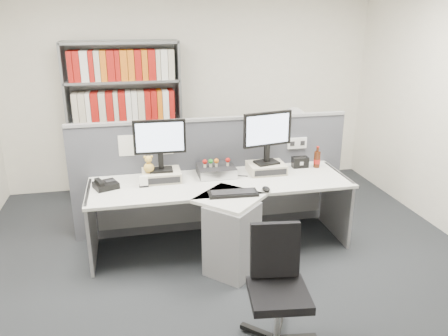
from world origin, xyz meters
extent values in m
plane|color=#2A2D32|center=(0.00, 0.00, 0.00)|extent=(5.50, 5.50, 0.00)
cube|color=white|center=(0.00, 2.75, 1.35)|extent=(5.00, 0.04, 2.70)
cube|color=#4C4D56|center=(0.00, 1.25, 0.62)|extent=(3.00, 0.05, 1.25)
cube|color=#A0A0A5|center=(0.00, 1.25, 1.26)|extent=(3.00, 0.07, 0.03)
cube|color=white|center=(0.95, 1.22, 0.95)|extent=(0.22, 0.04, 0.12)
cube|color=white|center=(-0.90, 1.22, 1.05)|extent=(0.16, 0.00, 0.22)
cube|color=white|center=(-0.50, 1.22, 1.05)|extent=(0.16, 0.00, 0.22)
cube|color=white|center=(0.70, 1.22, 1.05)|extent=(0.16, 0.00, 0.22)
cube|color=silver|center=(0.00, 0.82, 0.70)|extent=(2.60, 0.80, 0.03)
cube|color=silver|center=(0.00, 0.42, 0.70)|extent=(0.74, 0.74, 0.03)
cube|color=gray|center=(0.00, 0.30, 0.34)|extent=(0.57, 0.57, 0.69)
cube|color=gray|center=(-1.28, 0.82, 0.36)|extent=(0.03, 0.70, 0.72)
cube|color=gray|center=(1.28, 0.82, 0.36)|extent=(0.03, 0.70, 0.72)
cube|color=gray|center=(0.00, 1.18, 0.35)|extent=(2.50, 0.02, 0.45)
cube|color=beige|center=(-0.57, 0.98, 0.77)|extent=(0.38, 0.30, 0.10)
cube|color=black|center=(-0.57, 0.83, 0.77)|extent=(0.34, 0.01, 0.06)
cube|color=beige|center=(0.53, 0.98, 0.77)|extent=(0.38, 0.30, 0.10)
cube|color=black|center=(0.53, 0.83, 0.77)|extent=(0.34, 0.01, 0.06)
cube|color=black|center=(-0.57, 0.98, 0.83)|extent=(0.23, 0.17, 0.02)
cube|color=black|center=(-0.57, 0.98, 0.92)|extent=(0.05, 0.03, 0.18)
cube|color=black|center=(-0.57, 0.98, 1.17)|extent=(0.51, 0.06, 0.34)
cube|color=silver|center=(-0.57, 0.96, 1.17)|extent=(0.46, 0.02, 0.29)
cube|color=black|center=(0.53, 0.98, 0.83)|extent=(0.27, 0.22, 0.02)
cube|color=black|center=(0.53, 0.98, 0.93)|extent=(0.06, 0.04, 0.19)
cube|color=black|center=(0.53, 0.98, 1.19)|extent=(0.53, 0.15, 0.35)
cube|color=silver|center=(0.52, 0.96, 1.19)|extent=(0.47, 0.10, 0.30)
cube|color=black|center=(-0.01, 1.01, 0.77)|extent=(0.38, 0.33, 0.10)
cube|color=silver|center=(-0.01, 0.85, 0.77)|extent=(0.38, 0.01, 0.09)
cylinder|color=beige|center=(-0.13, 0.99, 0.84)|extent=(0.03, 0.03, 0.03)
sphere|color=#A5140F|center=(-0.13, 0.99, 0.88)|extent=(0.05, 0.05, 0.05)
cylinder|color=beige|center=(-0.07, 0.99, 0.84)|extent=(0.03, 0.03, 0.03)
sphere|color=#19721E|center=(-0.07, 0.99, 0.88)|extent=(0.05, 0.05, 0.05)
cylinder|color=beige|center=(-0.01, 0.99, 0.84)|extent=(0.03, 0.03, 0.03)
sphere|color=orange|center=(-0.01, 0.99, 0.88)|extent=(0.05, 0.05, 0.05)
cylinder|color=beige|center=(0.11, 0.99, 0.84)|extent=(0.03, 0.03, 0.03)
sphere|color=#A5140F|center=(0.11, 0.99, 0.88)|extent=(0.05, 0.05, 0.05)
cube|color=black|center=(0.04, 0.46, 0.73)|extent=(0.47, 0.20, 0.03)
cube|color=black|center=(0.04, 0.46, 0.75)|extent=(0.41, 0.14, 0.01)
ellipsoid|color=black|center=(0.37, 0.47, 0.74)|extent=(0.07, 0.11, 0.04)
cube|color=black|center=(-1.11, 0.88, 0.75)|extent=(0.27, 0.26, 0.06)
cube|color=black|center=(-1.17, 0.85, 0.79)|extent=(0.11, 0.18, 0.03)
cube|color=black|center=(-1.07, 0.89, 0.78)|extent=(0.11, 0.09, 0.01)
cube|color=black|center=(-0.76, 0.84, 0.73)|extent=(0.09, 0.05, 0.02)
cube|color=white|center=(-0.76, 0.82, 0.78)|extent=(0.08, 0.03, 0.09)
cube|color=white|center=(-0.76, 0.86, 0.78)|extent=(0.08, 0.03, 0.09)
sphere|color=gold|center=(-0.69, 0.95, 0.87)|extent=(0.10, 0.10, 0.10)
sphere|color=gold|center=(-0.69, 0.95, 0.96)|extent=(0.07, 0.07, 0.07)
sphere|color=gold|center=(-0.73, 0.95, 0.98)|extent=(0.03, 0.03, 0.03)
sphere|color=gold|center=(-0.66, 0.95, 0.98)|extent=(0.03, 0.03, 0.03)
cube|color=black|center=(0.94, 1.06, 0.78)|extent=(0.17, 0.10, 0.11)
cylinder|color=#3F190A|center=(1.11, 1.02, 0.81)|extent=(0.07, 0.07, 0.18)
cylinder|color=#A5140F|center=(1.11, 1.02, 0.79)|extent=(0.07, 0.07, 0.05)
cylinder|color=#3F190A|center=(1.11, 1.02, 0.92)|extent=(0.03, 0.03, 0.05)
cylinder|color=#A5140F|center=(1.11, 1.02, 0.95)|extent=(0.03, 0.03, 0.01)
cube|color=gray|center=(-1.59, 2.45, 1.00)|extent=(0.03, 0.40, 2.00)
cube|color=gray|center=(-0.21, 2.45, 1.00)|extent=(0.03, 0.40, 2.00)
cube|color=gray|center=(-0.90, 2.64, 1.00)|extent=(1.40, 0.02, 2.00)
cube|color=gray|center=(-0.90, 2.45, 0.02)|extent=(1.38, 0.40, 0.03)
cube|color=gray|center=(-0.90, 2.45, 0.52)|extent=(1.38, 0.40, 0.03)
cube|color=gray|center=(-0.90, 2.45, 1.02)|extent=(1.38, 0.40, 0.03)
cube|color=gray|center=(-0.90, 2.45, 1.52)|extent=(1.38, 0.40, 0.03)
cube|color=gray|center=(-0.90, 2.45, 1.98)|extent=(1.38, 0.40, 0.03)
cube|color=#A5140F|center=(-0.90, 2.42, 0.22)|extent=(1.24, 0.28, 0.36)
cube|color=orange|center=(-0.90, 2.42, 0.72)|extent=(1.24, 0.28, 0.36)
cube|color=beige|center=(-0.90, 2.42, 1.21)|extent=(1.24, 0.28, 0.36)
cube|color=white|center=(-0.90, 2.42, 1.71)|extent=(1.24, 0.28, 0.36)
cube|color=gray|center=(1.20, 2.00, 0.35)|extent=(0.45, 0.60, 0.70)
cube|color=black|center=(1.20, 1.70, 0.52)|extent=(0.40, 0.02, 0.28)
cube|color=black|center=(1.20, 1.70, 0.20)|extent=(0.40, 0.02, 0.28)
cylinder|color=white|center=(1.20, 2.00, 0.71)|extent=(0.17, 0.17, 0.03)
cylinder|color=white|center=(1.20, 2.00, 0.81)|extent=(0.03, 0.03, 0.17)
cylinder|color=white|center=(1.20, 1.98, 1.04)|extent=(0.28, 0.15, 0.29)
cylinder|color=silver|center=(1.20, 2.01, 1.04)|extent=(0.28, 0.14, 0.29)
cylinder|color=silver|center=(0.11, -0.71, 0.23)|extent=(0.05, 0.05, 0.36)
cube|color=black|center=(0.11, -0.71, 0.43)|extent=(0.47, 0.47, 0.06)
cube|color=black|center=(0.13, -0.52, 0.68)|extent=(0.37, 0.14, 0.42)
cube|color=black|center=(0.17, -0.56, 0.04)|extent=(0.16, 0.27, 0.04)
cylinder|color=black|center=(0.22, -0.46, 0.03)|extent=(0.05, 0.05, 0.03)
cube|color=black|center=(-0.01, -0.60, 0.04)|extent=(0.23, 0.22, 0.04)
cylinder|color=black|center=(-0.09, -0.52, 0.03)|extent=(0.05, 0.05, 0.03)
camera|label=1|loc=(-0.83, -3.22, 2.31)|focal=35.44mm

